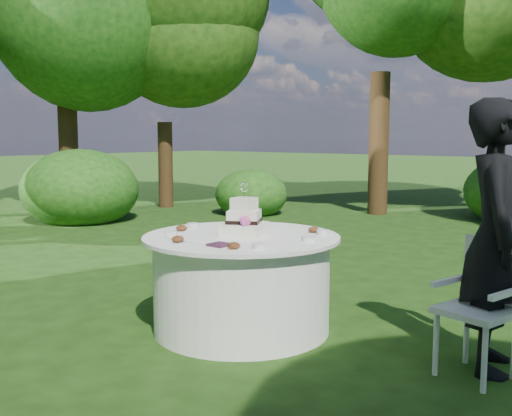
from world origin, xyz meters
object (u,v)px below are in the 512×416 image
(napkins, at_px, (220,245))
(table, at_px, (241,282))
(guest, at_px, (496,237))
(cake, at_px, (244,221))
(chair, at_px, (484,297))

(napkins, height_order, table, napkins)
(guest, xyz_separation_m, cake, (-1.80, -0.43, -0.02))
(table, bearing_deg, guest, 13.62)
(table, height_order, cake, cake)
(napkins, xyz_separation_m, table, (-0.18, 0.44, -0.39))
(napkins, xyz_separation_m, chair, (1.63, 0.75, -0.26))
(guest, relative_size, chair, 2.01)
(table, distance_m, chair, 1.84)
(guest, distance_m, cake, 1.85)
(guest, height_order, cake, guest)
(table, bearing_deg, chair, 9.52)
(table, xyz_separation_m, chair, (1.81, 0.30, 0.13))
(cake, bearing_deg, table, -164.46)
(cake, bearing_deg, chair, 9.44)
(napkins, distance_m, chair, 1.81)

